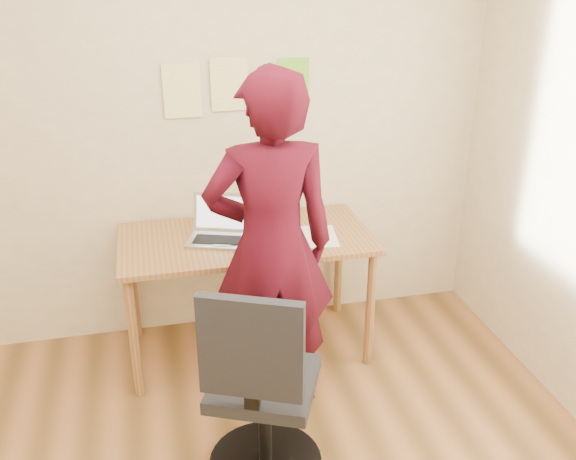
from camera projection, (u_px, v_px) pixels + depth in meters
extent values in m
cube|color=beige|center=(192.00, 115.00, 3.64)|extent=(3.50, 0.04, 2.70)
cube|color=#9F6936|center=(246.00, 239.00, 3.59)|extent=(1.40, 0.70, 0.03)
cylinder|color=#9F6936|center=(134.00, 339.00, 3.34)|extent=(0.05, 0.05, 0.71)
cylinder|color=#9F6936|center=(370.00, 309.00, 3.61)|extent=(0.05, 0.05, 0.71)
cylinder|color=#9F6936|center=(133.00, 285.00, 3.87)|extent=(0.05, 0.05, 0.71)
cylinder|color=#9F6936|center=(339.00, 263.00, 4.14)|extent=(0.05, 0.05, 0.71)
cube|color=#ABACB2|center=(217.00, 240.00, 3.52)|extent=(0.37, 0.31, 0.01)
cube|color=black|center=(217.00, 239.00, 3.51)|extent=(0.28, 0.20, 0.00)
cube|color=#ABACB2|center=(221.00, 212.00, 3.60)|extent=(0.32, 0.16, 0.21)
cube|color=white|center=(221.00, 212.00, 3.60)|extent=(0.28, 0.14, 0.17)
cube|color=white|center=(318.00, 236.00, 3.59)|extent=(0.25, 0.33, 0.00)
cube|color=black|center=(298.00, 246.00, 3.46)|extent=(0.07, 0.13, 0.01)
cube|color=#3F4C59|center=(298.00, 245.00, 3.45)|extent=(0.06, 0.11, 0.00)
cube|color=#F5E492|center=(182.00, 91.00, 3.54)|extent=(0.21, 0.00, 0.30)
cube|color=#F5E492|center=(229.00, 84.00, 3.58)|extent=(0.21, 0.00, 0.30)
cube|color=#6DC62C|center=(294.00, 79.00, 3.66)|extent=(0.18, 0.00, 0.24)
cube|color=black|center=(264.00, 383.00, 2.82)|extent=(0.59, 0.59, 0.06)
cube|color=black|center=(251.00, 349.00, 2.50)|extent=(0.41, 0.22, 0.44)
cube|color=black|center=(252.00, 395.00, 2.59)|extent=(0.07, 0.06, 0.12)
cylinder|color=black|center=(265.00, 427.00, 2.92)|extent=(0.06, 0.06, 0.44)
imported|color=#3E0814|center=(271.00, 248.00, 3.11)|extent=(0.65, 0.44, 1.77)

